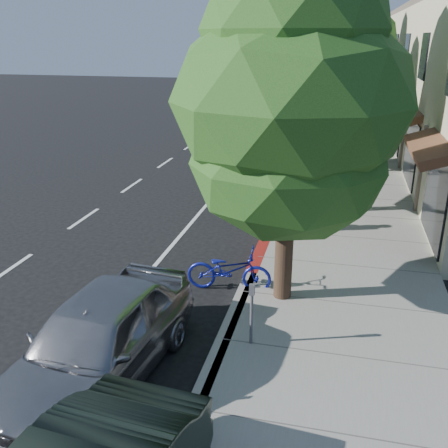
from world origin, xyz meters
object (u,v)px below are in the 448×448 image
(silver_suv, at_px, (279,164))
(dark_sedan, at_px, (280,138))
(street_tree_2, at_px, (322,65))
(cyclist, at_px, (266,204))
(street_tree_0, at_px, (291,106))
(street_tree_4, at_px, (332,50))
(street_tree_1, at_px, (313,59))
(bicycle, at_px, (229,270))
(dark_suv_far, at_px, (284,110))
(street_tree_3, at_px, (329,45))
(street_tree_5, at_px, (335,50))
(white_pickup, at_px, (266,129))
(near_car_a, at_px, (97,340))
(pedestrian, at_px, (371,149))

(silver_suv, height_order, dark_sedan, dark_sedan)
(street_tree_2, relative_size, silver_suv, 1.39)
(cyclist, bearing_deg, street_tree_0, -158.67)
(street_tree_4, relative_size, silver_suv, 1.47)
(street_tree_1, relative_size, bicycle, 4.08)
(street_tree_0, relative_size, dark_suv_far, 1.57)
(street_tree_3, distance_m, bicycle, 18.39)
(street_tree_5, height_order, dark_sedan, street_tree_5)
(street_tree_1, height_order, street_tree_5, street_tree_1)
(white_pickup, bearing_deg, street_tree_1, -80.83)
(dark_sedan, height_order, white_pickup, white_pickup)
(street_tree_5, xyz_separation_m, dark_suv_far, (-3.10, -4.37, -3.95))
(near_car_a, bearing_deg, street_tree_3, 88.66)
(street_tree_0, relative_size, bicycle, 3.62)
(street_tree_0, bearing_deg, bicycle, 168.32)
(dark_sedan, bearing_deg, white_pickup, 115.57)
(cyclist, xyz_separation_m, bicycle, (-0.29, -3.63, -0.47))
(street_tree_1, bearing_deg, pedestrian, 69.68)
(dark_sedan, relative_size, white_pickup, 0.85)
(dark_suv_far, relative_size, near_car_a, 0.97)
(street_tree_0, relative_size, street_tree_5, 0.97)
(dark_sedan, bearing_deg, pedestrian, -35.63)
(street_tree_0, relative_size, silver_suv, 1.36)
(street_tree_1, height_order, silver_suv, street_tree_1)
(street_tree_2, xyz_separation_m, dark_sedan, (-2.04, 3.35, -3.77))
(street_tree_5, relative_size, silver_suv, 1.41)
(street_tree_4, bearing_deg, street_tree_1, -90.00)
(cyclist, bearing_deg, street_tree_3, 2.72)
(street_tree_1, xyz_separation_m, white_pickup, (-3.10, 11.60, -4.22))
(street_tree_5, bearing_deg, bicycle, -92.50)
(street_tree_4, bearing_deg, near_car_a, -95.72)
(silver_suv, height_order, near_car_a, near_car_a)
(cyclist, bearing_deg, bicycle, -177.75)
(street_tree_1, xyz_separation_m, bicycle, (-1.30, -5.73, -4.51))
(street_tree_1, xyz_separation_m, street_tree_4, (-0.00, 18.00, -0.21))
(street_tree_1, relative_size, street_tree_4, 1.04)
(silver_suv, relative_size, white_pickup, 0.95)
(dark_sedan, bearing_deg, dark_suv_far, 96.22)
(dark_suv_far, bearing_deg, silver_suv, -79.04)
(street_tree_5, xyz_separation_m, white_pickup, (-3.10, -12.40, -3.92))
(street_tree_3, xyz_separation_m, street_tree_5, (0.00, 12.00, -0.50))
(street_tree_2, distance_m, bicycle, 12.47)
(street_tree_1, height_order, street_tree_3, street_tree_3)
(street_tree_0, bearing_deg, cyclist, 104.51)
(street_tree_2, relative_size, white_pickup, 1.31)
(street_tree_4, relative_size, near_car_a, 1.64)
(street_tree_0, distance_m, street_tree_4, 24.00)
(bicycle, bearing_deg, dark_suv_far, -0.52)
(cyclist, xyz_separation_m, dark_suv_far, (-2.09, 21.72, -0.21))
(street_tree_3, relative_size, near_car_a, 1.78)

